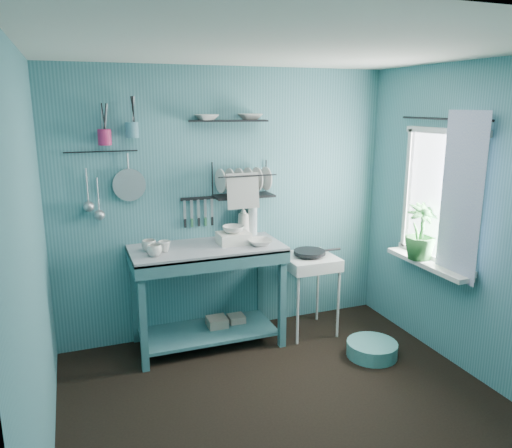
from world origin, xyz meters
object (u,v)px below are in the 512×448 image
object	(u,v)px
soap_bottle	(243,221)
utensil_cup_magenta	(105,137)
frying_pan	(309,252)
water_bottle	(253,220)
mug_mid	(164,246)
potted_plant	(421,232)
wash_tub	(234,238)
floor_basin	(372,349)
mug_left	(154,250)
dish_rack	(244,180)
hotplate_stand	(308,294)
utensil_cup_teal	(132,130)
mug_right	(149,246)
colander	(129,185)
storage_tin_large	(217,328)
work_counter	(207,296)
storage_tin_small	(236,325)

from	to	relation	value
soap_bottle	utensil_cup_magenta	size ratio (longest dim) A/B	2.30
frying_pan	water_bottle	bearing A→B (deg)	146.21
mug_mid	potted_plant	bearing A→B (deg)	-16.05
wash_tub	floor_basin	bearing A→B (deg)	-34.63
floor_basin	wash_tub	bearing A→B (deg)	145.37
mug_left	potted_plant	xyz separation A→B (m)	(2.25, -0.52, 0.08)
floor_basin	water_bottle	bearing A→B (deg)	128.77
water_bottle	dish_rack	bearing A→B (deg)	-147.19
hotplate_stand	potted_plant	bearing A→B (deg)	-48.17
utensil_cup_magenta	utensil_cup_teal	size ratio (longest dim) A/B	1.00
wash_tub	frying_pan	size ratio (longest dim) A/B	0.93
frying_pan	dish_rack	size ratio (longest dim) A/B	0.55
mug_right	colander	distance (m)	0.56
mug_mid	mug_right	distance (m)	0.13
wash_tub	water_bottle	distance (m)	0.37
soap_bottle	storage_tin_large	size ratio (longest dim) A/B	1.36
utensil_cup_magenta	colander	size ratio (longest dim) A/B	0.46
mug_right	utensil_cup_teal	xyz separation A→B (m)	(-0.06, 0.20, 0.96)
water_bottle	potted_plant	distance (m)	1.53
work_counter	dish_rack	xyz separation A→B (m)	(0.41, 0.15, 1.02)
wash_tub	potted_plant	distance (m)	1.65
wash_tub	frying_pan	distance (m)	0.76
water_bottle	colander	bearing A→B (deg)	179.68
storage_tin_small	mug_left	bearing A→B (deg)	-162.90
water_bottle	utensil_cup_teal	xyz separation A→B (m)	(-1.08, -0.02, 0.87)
wash_tub	hotplate_stand	xyz separation A→B (m)	(0.73, -0.07, -0.61)
work_counter	wash_tub	bearing A→B (deg)	-14.45
dish_rack	mug_right	bearing A→B (deg)	-161.03
utensil_cup_magenta	storage_tin_large	size ratio (longest dim) A/B	0.59
utensil_cup_teal	potted_plant	size ratio (longest dim) A/B	0.26
mug_left	frying_pan	world-z (taller)	mug_left
dish_rack	potted_plant	distance (m)	1.64
mug_left	frying_pan	bearing A→B (deg)	2.85
water_bottle	hotplate_stand	world-z (taller)	water_bottle
mug_mid	wash_tub	distance (m)	0.63
storage_tin_large	storage_tin_small	bearing A→B (deg)	8.53
mug_left	dish_rack	bearing A→B (deg)	19.08
mug_left	soap_bottle	size ratio (longest dim) A/B	0.41
utensil_cup_magenta	work_counter	bearing A→B (deg)	-13.99
utensil_cup_magenta	potted_plant	bearing A→B (deg)	-18.88
mug_left	storage_tin_large	world-z (taller)	mug_left
potted_plant	mug_left	bearing A→B (deg)	167.03
hotplate_stand	storage_tin_small	size ratio (longest dim) A/B	3.84
hotplate_stand	work_counter	bearing A→B (deg)	163.61
mug_mid	wash_tub	world-z (taller)	wash_tub
floor_basin	mug_left	bearing A→B (deg)	161.92
mug_mid	frying_pan	xyz separation A→B (m)	(1.36, -0.03, -0.19)
frying_pan	potted_plant	bearing A→B (deg)	-36.88
mug_left	storage_tin_large	xyz separation A→B (m)	(0.58, 0.21, -0.89)
mug_right	floor_basin	distance (m)	2.15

